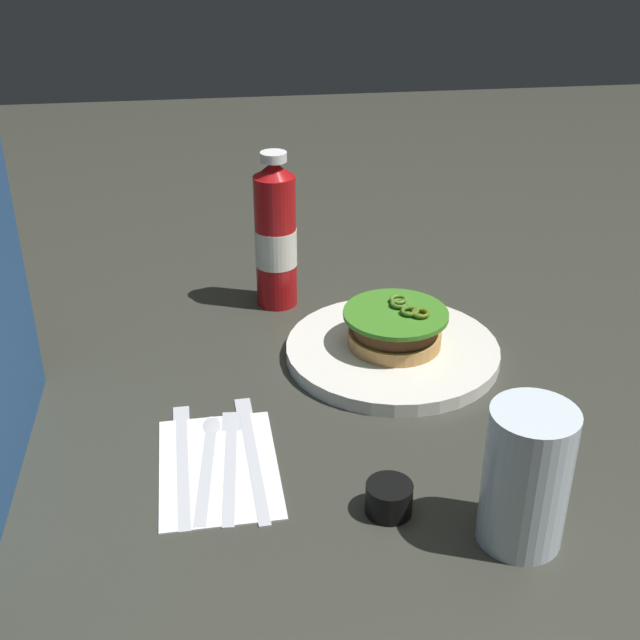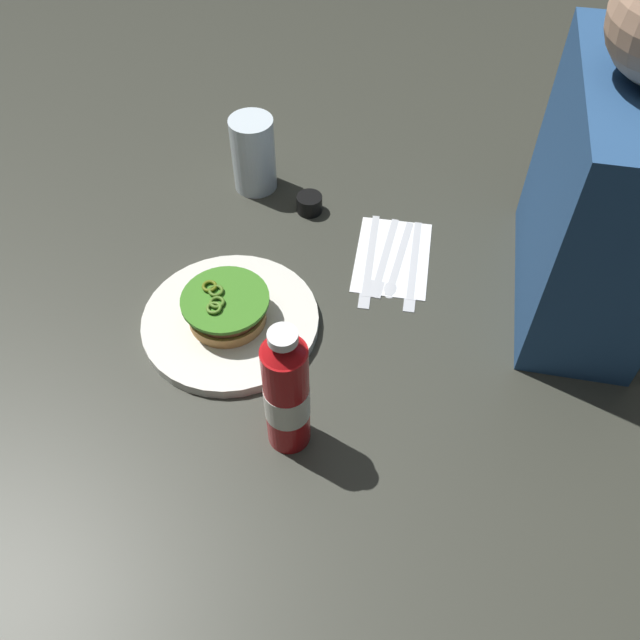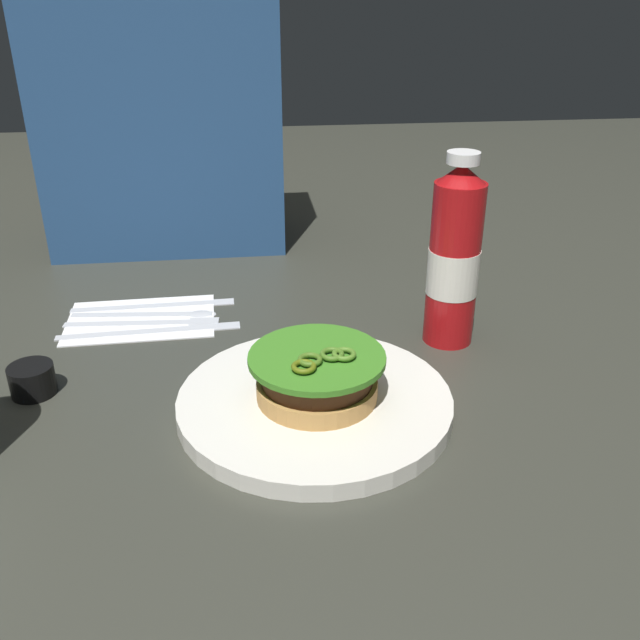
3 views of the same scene
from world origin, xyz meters
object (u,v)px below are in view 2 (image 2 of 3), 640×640
napkin (392,257)px  fork_utensil (383,262)px  dinner_plate (231,321)px  water_glass (253,154)px  ketchup_bottle (287,394)px  diner_person (612,179)px  burger_sandwich (226,308)px  steak_knife (413,269)px  condiment_cup (309,204)px  spoon_utensil (396,268)px  butter_knife (369,264)px

napkin → fork_utensil: (0.02, -0.01, 0.00)m
dinner_plate → water_glass: water_glass is taller
ketchup_bottle → napkin: size_ratio=1.22×
water_glass → diner_person: bearing=73.8°
burger_sandwich → fork_utensil: size_ratio=0.69×
napkin → dinner_plate: bearing=-49.4°
dinner_plate → ketchup_bottle: 0.23m
burger_sandwich → napkin: size_ratio=0.73×
dinner_plate → steak_knife: (-0.17, 0.26, -0.00)m
burger_sandwich → diner_person: 0.57m
burger_sandwich → condiment_cup: size_ratio=2.88×
water_glass → spoon_utensil: bearing=59.2°
steak_knife → diner_person: 0.33m
dinner_plate → steak_knife: dinner_plate is taller
ketchup_bottle → steak_knife: ketchup_bottle is taller
condiment_cup → napkin: condiment_cup is taller
fork_utensil → burger_sandwich: bearing=-50.7°
dinner_plate → spoon_utensil: bearing=125.1°
steak_knife → diner_person: bearing=91.0°
water_glass → condiment_cup: bearing=65.8°
spoon_utensil → burger_sandwich: bearing=-54.9°
steak_knife → water_glass: bearing=-118.1°
condiment_cup → napkin: (0.09, 0.16, -0.01)m
water_glass → napkin: (0.14, 0.27, -0.07)m
butter_knife → diner_person: diner_person is taller
napkin → butter_knife: 0.04m
ketchup_bottle → water_glass: ketchup_bottle is taller
napkin → diner_person: diner_person is taller
burger_sandwich → diner_person: diner_person is taller
water_glass → ketchup_bottle: bearing=19.3°
diner_person → ketchup_bottle: bearing=-47.7°
dinner_plate → napkin: size_ratio=1.49×
spoon_utensil → steak_knife: same height
dinner_plate → fork_utensil: bearing=129.4°
steak_knife → burger_sandwich: bearing=-57.4°
dinner_plate → condiment_cup: bearing=167.0°
ketchup_bottle → fork_utensil: ketchup_bottle is taller
ketchup_bottle → butter_knife: ketchup_bottle is taller
condiment_cup → butter_knife: (0.12, 0.12, -0.01)m
burger_sandwich → spoon_utensil: bearing=125.1°
fork_utensil → diner_person: diner_person is taller
burger_sandwich → condiment_cup: burger_sandwich is taller
burger_sandwich → steak_knife: size_ratio=0.63×
fork_utensil → ketchup_bottle: bearing=-13.3°
water_glass → steak_knife: bearing=61.9°
burger_sandwich → napkin: 0.30m
butter_knife → fork_utensil: same height
napkin → butter_knife: butter_knife is taller
napkin → spoon_utensil: size_ratio=0.99×
dinner_plate → butter_knife: bearing=131.0°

